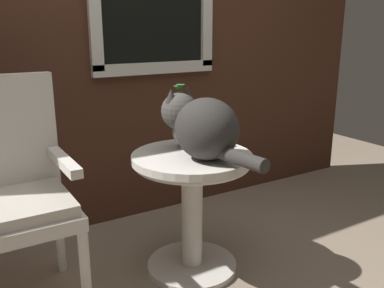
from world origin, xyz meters
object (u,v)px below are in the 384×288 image
at_px(cat, 202,126).
at_px(wicker_chair, 5,187).
at_px(pewter_vase_with_ivy, 186,129).
at_px(wicker_side_table, 192,192).

bearing_deg(cat, wicker_chair, 162.71).
bearing_deg(pewter_vase_with_ivy, cat, -95.85).
relative_size(wicker_side_table, wicker_chair, 0.61).
height_order(wicker_side_table, wicker_chair, wicker_chair).
xyz_separation_m(wicker_chair, cat, (0.82, -0.26, 0.21)).
distance_m(wicker_side_table, wicker_chair, 0.84).
height_order(wicker_chair, cat, wicker_chair).
bearing_deg(wicker_chair, cat, -17.29).
distance_m(wicker_side_table, pewter_vase_with_ivy, 0.31).
xyz_separation_m(cat, pewter_vase_with_ivy, (0.02, 0.18, -0.05)).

